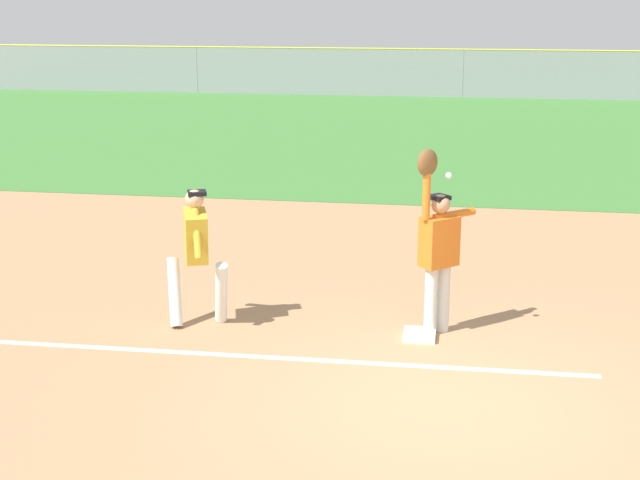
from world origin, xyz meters
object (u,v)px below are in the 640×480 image
at_px(parked_car_black, 330,69).
at_px(parked_car_silver, 580,73).
at_px(first_base, 419,335).
at_px(baseball, 449,175).
at_px(fielder, 438,244).
at_px(parked_car_blue, 454,72).
at_px(runner, 196,248).

relative_size(parked_car_black, parked_car_silver, 1.00).
relative_size(first_base, baseball, 5.14).
bearing_deg(parked_car_silver, baseball, -94.39).
xyz_separation_m(first_base, parked_car_black, (-5.57, 30.31, 0.63)).
height_order(fielder, parked_car_blue, fielder).
bearing_deg(parked_car_black, baseball, -84.03).
distance_m(fielder, parked_car_blue, 29.61).
relative_size(first_base, runner, 0.22).
relative_size(fielder, parked_car_silver, 0.50).
relative_size(first_base, parked_car_black, 0.08).
distance_m(runner, parked_car_silver, 31.07).
height_order(first_base, baseball, baseball).
relative_size(fielder, runner, 1.33).
relative_size(baseball, parked_car_blue, 0.02).
bearing_deg(runner, fielder, -17.16).
height_order(baseball, parked_car_black, baseball).
distance_m(fielder, runner, 2.92).
xyz_separation_m(baseball, parked_car_silver, (4.96, 30.00, -1.31)).
bearing_deg(fielder, parked_car_blue, -42.11).
relative_size(runner, baseball, 23.24).
distance_m(baseball, parked_car_black, 30.84).
xyz_separation_m(runner, parked_car_silver, (7.97, 30.03, -0.32)).
bearing_deg(runner, parked_car_silver, 54.35).
bearing_deg(baseball, parked_car_black, 100.93).
xyz_separation_m(baseball, parked_car_blue, (-0.34, 29.76, -1.31)).
height_order(baseball, parked_car_blue, baseball).
distance_m(fielder, baseball, 0.88).
distance_m(first_base, parked_car_silver, 30.51).
xyz_separation_m(parked_car_black, parked_car_silver, (10.80, -0.26, 0.00)).
distance_m(baseball, parked_car_blue, 29.79).
xyz_separation_m(fielder, parked_car_blue, (-0.24, 29.61, -0.45)).
height_order(fielder, runner, fielder).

